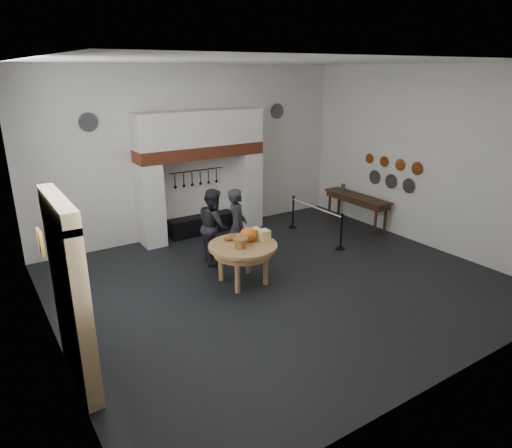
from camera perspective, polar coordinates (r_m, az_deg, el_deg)
floor at (r=9.97m, az=3.01°, el=-7.23°), size 9.00×8.00×0.02m
ceiling at (r=8.96m, az=3.53°, el=19.58°), size 9.00×8.00×0.02m
wall_back at (r=12.59m, az=-7.68°, el=8.94°), size 9.00×0.02×4.50m
wall_front at (r=6.57m, az=24.31°, el=-1.81°), size 9.00×0.02×4.50m
wall_left at (r=7.57m, az=-25.45°, el=0.62°), size 0.02×8.00×4.50m
wall_right at (r=12.37m, az=20.50°, el=7.74°), size 0.02×8.00×4.50m
chimney_pier_left at (r=11.99m, az=-13.06°, el=2.34°), size 0.55×0.70×2.15m
chimney_pier_right at (r=13.23m, az=-1.02°, el=4.37°), size 0.55×0.70×2.15m
hearth_brick_band at (r=12.27m, az=-6.97°, el=8.99°), size 3.50×0.72×0.32m
chimney_hood at (r=12.18m, az=-7.08°, el=11.82°), size 3.50×0.70×0.90m
iron_range at (r=12.84m, az=-6.75°, el=-0.06°), size 1.90×0.45×0.50m
utensil_rail at (r=12.62m, az=-7.42°, el=6.65°), size 1.60×0.02×0.02m
door_recess at (r=7.01m, az=-22.80°, el=-9.27°), size 0.04×1.10×2.50m
door_jamb_near at (r=6.38m, az=-20.81°, el=-11.34°), size 0.22×0.30×2.60m
door_jamb_far at (r=7.63m, az=-23.22°, el=-6.60°), size 0.22×0.30×2.60m
door_lintel at (r=6.52m, az=-23.57°, el=1.86°), size 0.22×1.70×0.30m
wall_plaque at (r=8.53m, az=-25.33°, el=-2.07°), size 0.05×0.34×0.44m
work_table at (r=9.61m, az=-1.65°, el=-2.77°), size 1.54×1.54×0.07m
pumpkin at (r=9.72m, az=-0.96°, el=-1.31°), size 0.36×0.36×0.31m
cheese_block_big at (r=9.77m, az=0.99°, el=-1.42°), size 0.22×0.22×0.24m
cheese_block_small at (r=10.00m, az=-0.06°, el=-1.05°), size 0.18×0.18×0.20m
wicker_basket at (r=9.37m, az=-1.96°, el=-2.41°), size 0.34×0.34×0.22m
bread_loaf at (r=9.81m, az=-3.22°, el=-1.71°), size 0.31×0.18×0.13m
visitor_near at (r=10.57m, az=-2.35°, el=-0.34°), size 0.73×0.79×1.82m
visitor_far at (r=10.73m, az=-5.28°, el=-0.21°), size 0.89×1.02×1.78m
side_table at (r=13.55m, az=12.53°, el=3.37°), size 0.55×2.20×0.06m
pewter_jug at (r=13.92m, az=10.83°, el=4.50°), size 0.12×0.12×0.22m
copper_pan_a at (r=12.51m, az=19.51°, el=6.56°), size 0.03×0.34×0.34m
copper_pan_b at (r=12.84m, az=17.58°, el=7.06°), size 0.03×0.32×0.32m
copper_pan_c at (r=13.19m, az=15.75°, el=7.52°), size 0.03×0.30×0.30m
copper_pan_d at (r=13.55m, az=14.01°, el=7.96°), size 0.03×0.28×0.28m
pewter_plate_left at (r=12.73m, az=18.56°, el=4.55°), size 0.03×0.40×0.40m
pewter_plate_mid at (r=13.10m, az=16.53°, el=5.14°), size 0.03×0.40×0.40m
pewter_plate_right at (r=13.49m, az=14.61°, el=5.68°), size 0.03×0.40×0.40m
pewter_plate_back_left at (r=11.54m, az=-20.22°, el=11.85°), size 0.44×0.03×0.44m
pewter_plate_back_right at (r=13.80m, az=2.67°, el=13.92°), size 0.44×0.03×0.44m
barrier_post_near at (r=11.74m, az=10.60°, el=-1.04°), size 0.05×0.05×0.90m
barrier_post_far at (r=13.18m, az=4.66°, el=1.42°), size 0.05×0.05×0.90m
barrier_rope at (r=12.32m, az=7.54°, el=2.03°), size 0.04×2.00×0.04m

